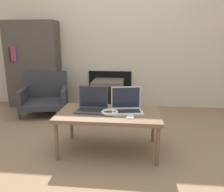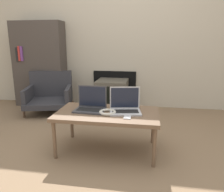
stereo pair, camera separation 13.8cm
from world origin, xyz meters
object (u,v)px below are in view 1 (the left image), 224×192
Objects in this scene: laptop_right at (127,106)px; headphones at (110,112)px; laptop_left at (92,105)px; phone at (130,116)px; armchair at (45,95)px; tv at (108,95)px.

laptop_right reaches higher than headphones.
laptop_left is 2.37× the size of phone.
headphones reaches higher than phone.
armchair reaches higher than phone.
armchair is at bearing 137.19° from phone.
laptop_right is 0.19m from headphones.
armchair reaches higher than tv.
laptop_right is at bearing 3.27° from laptop_left.
tv is at bearing 97.41° from headphones.
laptop_left is 1.87× the size of headphones.
phone is at bearing -18.24° from laptop_left.
laptop_right is 1.38m from tv.
tv is at bearing 94.71° from laptop_right.
laptop_right is (0.35, -0.00, 0.00)m from laptop_left.
tv reaches higher than phone.
armchair is at bearing 134.53° from laptop_left.
armchair is at bearing -166.94° from tv.
tv is (-0.38, 1.48, -0.17)m from phone.
laptop_left is 1.47m from armchair.
phone is at bearing -57.13° from armchair.
armchair is (-1.35, 1.25, -0.13)m from phone.
laptop_right reaches higher than tv.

